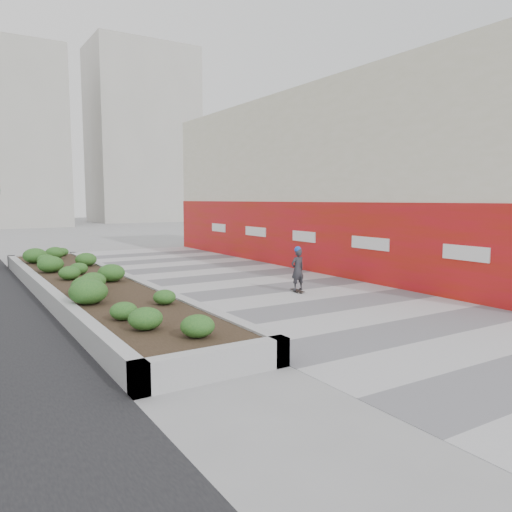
# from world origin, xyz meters

# --- Properties ---
(ground) EXTENTS (160.00, 160.00, 0.00)m
(ground) POSITION_xyz_m (0.00, 0.00, 0.00)
(ground) COLOR gray
(ground) RESTS_ON ground
(walkway) EXTENTS (8.00, 36.00, 0.01)m
(walkway) POSITION_xyz_m (0.00, 3.00, 0.01)
(walkway) COLOR #A8A8AD
(walkway) RESTS_ON ground
(building) EXTENTS (6.04, 24.08, 8.00)m
(building) POSITION_xyz_m (6.98, 8.98, 3.98)
(building) COLOR beige
(building) RESTS_ON ground
(planter) EXTENTS (3.00, 18.00, 0.90)m
(planter) POSITION_xyz_m (-5.50, 7.00, 0.42)
(planter) COLOR #9E9EA0
(planter) RESTS_ON ground
(distant_bldg_north_r) EXTENTS (14.00, 10.00, 24.00)m
(distant_bldg_north_r) POSITION_xyz_m (15.00, 60.00, 12.00)
(distant_bldg_north_r) COLOR #ADAAA3
(distant_bldg_north_r) RESTS_ON ground
(manhole_cover) EXTENTS (0.44, 0.44, 0.01)m
(manhole_cover) POSITION_xyz_m (0.50, 3.00, 0.00)
(manhole_cover) COLOR #595654
(manhole_cover) RESTS_ON ground
(skateboarder) EXTENTS (0.53, 0.74, 1.56)m
(skateboarder) POSITION_xyz_m (0.60, 3.95, 0.79)
(skateboarder) COLOR beige
(skateboarder) RESTS_ON ground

